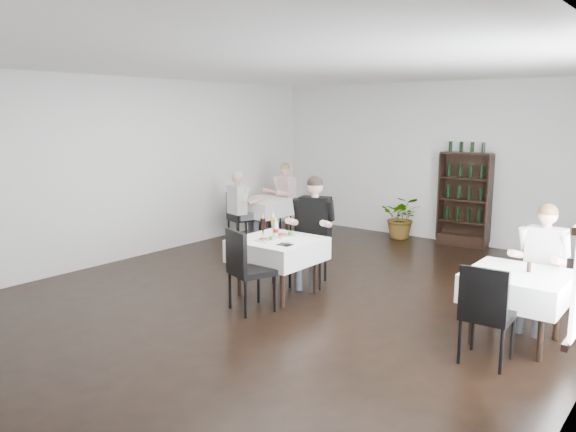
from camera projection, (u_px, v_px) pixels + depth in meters
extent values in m
plane|color=black|center=(295.00, 299.00, 7.40)|extent=(9.00, 9.00, 0.00)
plane|color=white|center=(296.00, 64.00, 6.86)|extent=(9.00, 9.00, 0.00)
plane|color=silver|center=(439.00, 162.00, 10.63)|extent=(7.00, 0.00, 7.00)
plane|color=silver|center=(127.00, 169.00, 9.25)|extent=(0.00, 9.00, 9.00)
cube|color=black|center=(462.00, 240.00, 10.38)|extent=(0.90, 0.28, 0.20)
cylinder|color=black|center=(239.00, 270.00, 7.46)|extent=(0.06, 0.06, 0.71)
cylinder|color=black|center=(274.00, 259.00, 8.02)|extent=(0.06, 0.06, 0.71)
cylinder|color=black|center=(282.00, 280.00, 7.02)|extent=(0.06, 0.06, 0.71)
cylinder|color=black|center=(316.00, 268.00, 7.58)|extent=(0.06, 0.06, 0.71)
cube|color=black|center=(278.00, 242.00, 7.45)|extent=(0.85, 0.85, 0.04)
cube|color=white|center=(278.00, 250.00, 7.47)|extent=(1.03, 1.03, 0.30)
cylinder|color=black|center=(238.00, 221.00, 10.85)|extent=(0.06, 0.06, 0.71)
cylinder|color=black|center=(261.00, 216.00, 11.38)|extent=(0.06, 0.06, 0.71)
cylinder|color=black|center=(265.00, 225.00, 10.44)|extent=(0.06, 0.06, 0.71)
cylinder|color=black|center=(287.00, 220.00, 10.97)|extent=(0.06, 0.06, 0.71)
cube|color=black|center=(262.00, 202.00, 10.84)|extent=(0.80, 0.80, 0.04)
cube|color=white|center=(262.00, 207.00, 10.86)|extent=(0.98, 0.98, 0.30)
cylinder|color=black|center=(472.00, 312.00, 5.88)|extent=(0.06, 0.06, 0.71)
cylinder|color=black|center=(494.00, 296.00, 6.41)|extent=(0.06, 0.06, 0.71)
cylinder|color=black|center=(541.00, 327.00, 5.47)|extent=(0.06, 0.06, 0.71)
cylinder|color=black|center=(558.00, 308.00, 6.00)|extent=(0.06, 0.06, 0.71)
cube|color=black|center=(518.00, 276.00, 5.87)|extent=(0.80, 0.80, 0.04)
cube|color=white|center=(517.00, 286.00, 5.89)|extent=(0.98, 0.98, 0.30)
imported|color=#24551D|center=(402.00, 217.00, 10.93)|extent=(0.93, 0.87, 0.84)
cylinder|color=black|center=(290.00, 271.00, 7.84)|extent=(0.04, 0.04, 0.49)
cylinder|color=black|center=(297.00, 263.00, 8.24)|extent=(0.04, 0.04, 0.49)
cylinder|color=black|center=(320.00, 273.00, 7.74)|extent=(0.04, 0.04, 0.49)
cylinder|color=black|center=(325.00, 265.00, 8.14)|extent=(0.04, 0.04, 0.49)
cube|color=black|center=(308.00, 249.00, 7.94)|extent=(0.65, 0.65, 0.07)
cube|color=black|center=(311.00, 226.00, 8.10)|extent=(0.47, 0.25, 0.53)
cylinder|color=black|center=(275.00, 293.00, 6.88)|extent=(0.04, 0.04, 0.47)
cylinder|color=black|center=(246.00, 299.00, 6.66)|extent=(0.04, 0.04, 0.47)
cylinder|color=black|center=(258.00, 285.00, 7.21)|extent=(0.04, 0.04, 0.47)
cylinder|color=black|center=(230.00, 290.00, 7.00)|extent=(0.04, 0.04, 0.47)
cube|color=black|center=(252.00, 271.00, 6.89)|extent=(0.60, 0.60, 0.07)
cube|color=black|center=(236.00, 252.00, 6.73)|extent=(0.46, 0.20, 0.51)
cylinder|color=black|center=(264.00, 222.00, 11.44)|extent=(0.04, 0.04, 0.45)
cylinder|color=black|center=(280.00, 220.00, 11.66)|extent=(0.04, 0.04, 0.45)
cylinder|color=black|center=(274.00, 225.00, 11.12)|extent=(0.04, 0.04, 0.45)
cylinder|color=black|center=(291.00, 223.00, 11.33)|extent=(0.04, 0.04, 0.45)
cube|color=black|center=(277.00, 210.00, 11.34)|extent=(0.57, 0.57, 0.07)
cube|color=black|center=(286.00, 196.00, 11.41)|extent=(0.45, 0.19, 0.49)
cylinder|color=black|center=(256.00, 232.00, 10.53)|extent=(0.03, 0.03, 0.44)
cylinder|color=black|center=(239.00, 234.00, 10.32)|extent=(0.03, 0.03, 0.44)
cylinder|color=black|center=(246.00, 229.00, 10.84)|extent=(0.03, 0.03, 0.44)
cylinder|color=black|center=(229.00, 231.00, 10.63)|extent=(0.03, 0.03, 0.44)
cube|color=black|center=(242.00, 219.00, 10.53)|extent=(0.55, 0.55, 0.07)
cube|color=black|center=(233.00, 206.00, 10.38)|extent=(0.43, 0.18, 0.47)
cylinder|color=black|center=(512.00, 305.00, 6.55)|extent=(0.03, 0.03, 0.42)
cylinder|color=black|center=(525.00, 298.00, 6.80)|extent=(0.03, 0.03, 0.42)
cylinder|color=black|center=(544.00, 312.00, 6.30)|extent=(0.03, 0.03, 0.42)
cylinder|color=black|center=(556.00, 305.00, 6.55)|extent=(0.03, 0.03, 0.42)
cube|color=black|center=(536.00, 285.00, 6.51)|extent=(0.46, 0.46, 0.06)
cube|color=black|center=(544.00, 262.00, 6.60)|extent=(0.42, 0.09, 0.45)
cylinder|color=black|center=(513.00, 338.00, 5.54)|extent=(0.04, 0.04, 0.45)
cylinder|color=black|center=(501.00, 351.00, 5.22)|extent=(0.04, 0.04, 0.45)
cylinder|color=black|center=(473.00, 329.00, 5.77)|extent=(0.04, 0.04, 0.45)
cylinder|color=black|center=(460.00, 341.00, 5.45)|extent=(0.04, 0.04, 0.45)
cube|color=black|center=(488.00, 315.00, 5.45)|extent=(0.47, 0.47, 0.07)
cube|color=black|center=(483.00, 294.00, 5.24)|extent=(0.46, 0.07, 0.49)
cube|color=#44454C|center=(303.00, 244.00, 7.85)|extent=(0.28, 0.48, 0.15)
cylinder|color=#44454C|center=(299.00, 271.00, 7.73)|extent=(0.12, 0.12, 0.53)
cube|color=#44454C|center=(318.00, 246.00, 7.78)|extent=(0.28, 0.48, 0.15)
cylinder|color=#44454C|center=(313.00, 273.00, 7.66)|extent=(0.12, 0.12, 0.53)
cube|color=black|center=(315.00, 218.00, 7.94)|extent=(0.48, 0.35, 0.59)
cylinder|color=tan|center=(292.00, 222.00, 7.76)|extent=(0.18, 0.34, 0.17)
cylinder|color=tan|center=(326.00, 224.00, 7.59)|extent=(0.18, 0.34, 0.17)
sphere|color=tan|center=(315.00, 186.00, 7.84)|extent=(0.23, 0.23, 0.23)
sphere|color=black|center=(315.00, 184.00, 7.83)|extent=(0.23, 0.23, 0.23)
cube|color=#44454C|center=(276.00, 206.00, 11.36)|extent=(0.24, 0.44, 0.14)
cylinder|color=#44454C|center=(269.00, 222.00, 11.31)|extent=(0.11, 0.11, 0.49)
cube|color=#44454C|center=(281.00, 208.00, 11.20)|extent=(0.24, 0.44, 0.14)
cylinder|color=#44454C|center=(274.00, 224.00, 11.15)|extent=(0.11, 0.11, 0.49)
cube|color=beige|center=(286.00, 190.00, 11.33)|extent=(0.44, 0.31, 0.55)
cylinder|color=tan|center=(269.00, 191.00, 11.35)|extent=(0.16, 0.32, 0.15)
cylinder|color=tan|center=(282.00, 193.00, 11.00)|extent=(0.16, 0.32, 0.15)
sphere|color=tan|center=(285.00, 170.00, 11.24)|extent=(0.21, 0.21, 0.21)
sphere|color=olive|center=(285.00, 168.00, 11.24)|extent=(0.21, 0.21, 0.21)
cube|color=#44454C|center=(248.00, 216.00, 10.38)|extent=(0.24, 0.42, 0.13)
cylinder|color=#44454C|center=(256.00, 231.00, 10.53)|extent=(0.10, 0.10, 0.47)
cube|color=#44454C|center=(243.00, 215.00, 10.53)|extent=(0.24, 0.42, 0.13)
cylinder|color=#44454C|center=(251.00, 229.00, 10.68)|extent=(0.10, 0.10, 0.47)
cube|color=silver|center=(237.00, 200.00, 10.29)|extent=(0.42, 0.31, 0.52)
cylinder|color=tan|center=(255.00, 201.00, 10.27)|extent=(0.15, 0.31, 0.15)
cylinder|color=tan|center=(243.00, 198.00, 10.62)|extent=(0.15, 0.31, 0.15)
sphere|color=tan|center=(237.00, 178.00, 10.23)|extent=(0.20, 0.20, 0.20)
sphere|color=beige|center=(237.00, 176.00, 10.23)|extent=(0.20, 0.20, 0.20)
cube|color=#44454C|center=(528.00, 281.00, 6.30)|extent=(0.18, 0.43, 0.14)
cylinder|color=#44454C|center=(520.00, 311.00, 6.23)|extent=(0.11, 0.11, 0.49)
cube|color=#44454C|center=(546.00, 285.00, 6.17)|extent=(0.18, 0.43, 0.14)
cylinder|color=#44454C|center=(538.00, 316.00, 6.09)|extent=(0.11, 0.11, 0.49)
cube|color=silver|center=(546.00, 251.00, 6.31)|extent=(0.42, 0.26, 0.54)
cylinder|color=tan|center=(516.00, 254.00, 6.28)|extent=(0.11, 0.31, 0.15)
cylinder|color=tan|center=(558.00, 261.00, 5.97)|extent=(0.11, 0.31, 0.15)
sphere|color=tan|center=(548.00, 215.00, 6.22)|extent=(0.21, 0.21, 0.21)
sphere|color=brown|center=(548.00, 213.00, 6.21)|extent=(0.21, 0.21, 0.21)
cube|color=white|center=(285.00, 236.00, 7.57)|extent=(0.33, 0.33, 0.02)
cube|color=#5B2A1A|center=(282.00, 234.00, 7.57)|extent=(0.11, 0.10, 0.02)
sphere|color=#37751F|center=(290.00, 233.00, 7.56)|extent=(0.06, 0.06, 0.06)
cube|color=olive|center=(283.00, 236.00, 7.51)|extent=(0.12, 0.11, 0.02)
cube|color=white|center=(266.00, 240.00, 7.32)|extent=(0.22, 0.22, 0.02)
cube|color=#5B2A1A|center=(264.00, 239.00, 7.32)|extent=(0.10, 0.09, 0.02)
sphere|color=#37751F|center=(271.00, 238.00, 7.31)|extent=(0.05, 0.05, 0.05)
cube|color=olive|center=(264.00, 240.00, 7.26)|extent=(0.09, 0.08, 0.02)
cone|color=black|center=(263.00, 228.00, 7.54)|extent=(0.07, 0.07, 0.25)
cylinder|color=silver|center=(263.00, 216.00, 7.51)|extent=(0.02, 0.02, 0.06)
cone|color=gold|center=(273.00, 226.00, 7.59)|extent=(0.08, 0.08, 0.27)
cylinder|color=silver|center=(273.00, 214.00, 7.56)|extent=(0.02, 0.02, 0.07)
cylinder|color=silver|center=(276.00, 229.00, 7.53)|extent=(0.06, 0.06, 0.21)
cylinder|color=#B40A0A|center=(276.00, 231.00, 7.53)|extent=(0.07, 0.07, 0.05)
cylinder|color=silver|center=(276.00, 220.00, 7.51)|extent=(0.03, 0.03, 0.05)
cube|color=black|center=(285.00, 245.00, 7.09)|extent=(0.19, 0.15, 0.01)
cylinder|color=silver|center=(284.00, 244.00, 7.10)|extent=(0.02, 0.20, 0.01)
cylinder|color=silver|center=(286.00, 244.00, 7.08)|extent=(0.03, 0.20, 0.01)
cylinder|color=black|center=(529.00, 267.00, 5.88)|extent=(0.05, 0.05, 0.11)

